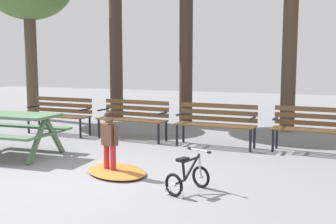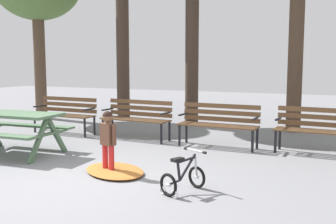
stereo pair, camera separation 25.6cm
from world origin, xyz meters
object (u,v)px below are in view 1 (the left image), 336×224
Objects in this scene: park_bench_left at (134,116)px; park_bench_far_right at (317,126)px; park_bench_right at (216,121)px; child_standing at (109,138)px; picnic_table at (9,123)px; kids_bicycle at (188,177)px; park_bench_far_left at (60,112)px.

park_bench_far_right is (3.80, 0.01, 0.00)m from park_bench_left.
park_bench_right is 2.77m from child_standing.
park_bench_right and park_bench_far_right have the same top height.
park_bench_left reaches higher than picnic_table.
park_bench_far_right is 3.91m from child_standing.
child_standing reaches higher than kids_bicycle.
kids_bicycle is (0.46, -3.00, -0.31)m from park_bench_right.
park_bench_left is 1.01× the size of park_bench_right.
child_standing is at bearing 164.36° from kids_bicycle.
park_bench_left is (1.35, 2.28, -0.08)m from picnic_table.
park_bench_left is at bearing -179.85° from park_bench_far_right.
child_standing is 1.48m from kids_bicycle.
park_bench_left is at bearing 1.76° from park_bench_far_left.
kids_bicycle is (4.26, -3.01, -0.31)m from park_bench_far_left.
picnic_table is 1.16× the size of park_bench_far_left.
park_bench_far_left is at bearing -178.24° from park_bench_left.
park_bench_far_right reaches higher than kids_bicycle.
park_bench_far_left and park_bench_right have the same top height.
park_bench_left and park_bench_far_right have the same top height.
park_bench_far_right is at bearing 0.69° from park_bench_far_left.
park_bench_left reaches higher than kids_bicycle.
park_bench_far_left is 2.55× the size of kids_bicycle.
kids_bicycle is at bearing -115.18° from park_bench_far_right.
park_bench_far_left is 0.99× the size of park_bench_left.
child_standing reaches higher than picnic_table.
park_bench_right is at bearing 34.24° from picnic_table.
park_bench_far_left is 3.80m from park_bench_right.
child_standing reaches higher than park_bench_right.
park_bench_left is at bearing 59.34° from picnic_table.
picnic_table is at bearing -76.10° from park_bench_far_left.
park_bench_far_left and park_bench_left have the same top height.
child_standing reaches higher than park_bench_far_right.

